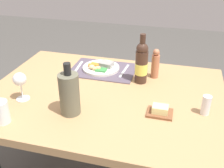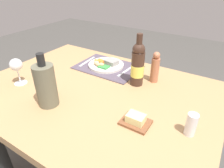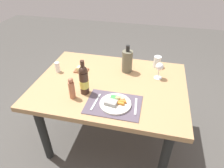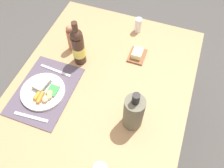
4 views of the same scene
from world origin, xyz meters
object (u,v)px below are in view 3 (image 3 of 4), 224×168
at_px(fork, 96,102).
at_px(wine_bottle, 84,80).
at_px(pepper_mill, 72,89).
at_px(dining_table, 110,92).
at_px(salt_shaker, 58,67).
at_px(water_tumbler, 157,62).
at_px(butter_dish, 81,69).
at_px(knife, 136,106).
at_px(dinner_plate, 116,103).
at_px(wine_glass, 159,67).
at_px(cooler_bottle, 127,61).

xyz_separation_m(fork, wine_bottle, (-0.13, 0.11, 0.12)).
bearing_deg(pepper_mill, dining_table, 47.62).
bearing_deg(fork, salt_shaker, 147.99).
xyz_separation_m(fork, water_tumbler, (0.45, 0.69, 0.04)).
bearing_deg(dining_table, butter_dish, 158.40).
height_order(dining_table, butter_dish, butter_dish).
height_order(water_tumbler, wine_bottle, wine_bottle).
distance_m(dining_table, knife, 0.40).
height_order(dinner_plate, knife, dinner_plate).
height_order(butter_dish, salt_shaker, salt_shaker).
bearing_deg(wine_bottle, pepper_mill, -131.27).
bearing_deg(knife, salt_shaker, 152.62).
bearing_deg(water_tumbler, wine_glass, -84.23).
xyz_separation_m(dining_table, fork, (-0.05, -0.30, 0.11)).
distance_m(fork, salt_shaker, 0.62).
bearing_deg(fork, butter_dish, 127.43).
xyz_separation_m(knife, pepper_mill, (-0.52, -0.00, 0.08)).
bearing_deg(fork, pepper_mill, 178.34).
relative_size(water_tumbler, wine_bottle, 0.37).
distance_m(dinner_plate, pepper_mill, 0.37).
relative_size(fork, wine_glass, 1.26).
relative_size(knife, pepper_mill, 1.00).
bearing_deg(dinner_plate, wine_glass, 56.62).
bearing_deg(salt_shaker, water_tumbler, 18.91).
xyz_separation_m(wine_glass, cooler_bottle, (-0.31, 0.05, -0.00)).
bearing_deg(water_tumbler, pepper_mill, -134.17).
relative_size(dining_table, fork, 6.71).
height_order(knife, wine_glass, wine_glass).
bearing_deg(fork, dining_table, 84.76).
bearing_deg(wine_bottle, butter_dish, 115.55).
relative_size(dinner_plate, wine_bottle, 0.81).
bearing_deg(wine_glass, fork, -134.46).
height_order(dinner_plate, water_tumbler, water_tumbler).
xyz_separation_m(dining_table, water_tumbler, (0.40, 0.39, 0.16)).
bearing_deg(cooler_bottle, fork, -106.78).
distance_m(butter_dish, wine_glass, 0.76).
distance_m(dinner_plate, cooler_bottle, 0.53).
distance_m(dining_table, wine_bottle, 0.35).
relative_size(fork, knife, 1.05).
xyz_separation_m(butter_dish, cooler_bottle, (0.44, 0.10, 0.09)).
height_order(water_tumbler, cooler_bottle, cooler_bottle).
height_order(butter_dish, wine_bottle, wine_bottle).
bearing_deg(wine_glass, pepper_mill, -145.78).
bearing_deg(wine_bottle, fork, -39.87).
height_order(knife, wine_bottle, wine_bottle).
bearing_deg(water_tumbler, fork, -122.93).
distance_m(butter_dish, water_tumbler, 0.78).
xyz_separation_m(salt_shaker, water_tumbler, (0.95, 0.33, -0.00)).
bearing_deg(water_tumbler, dinner_plate, -112.86).
bearing_deg(wine_bottle, dinner_plate, -18.80).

